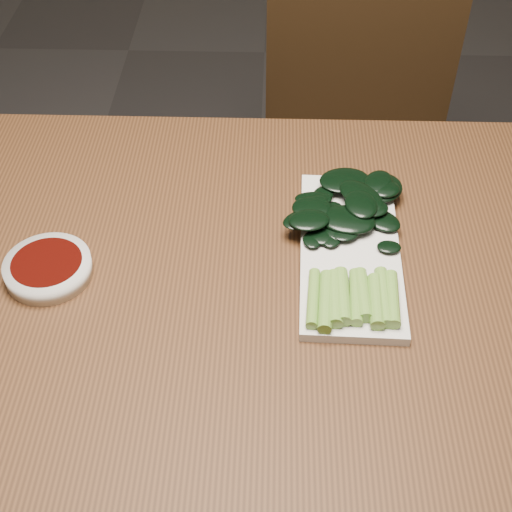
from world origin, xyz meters
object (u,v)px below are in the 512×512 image
Objects in this scene: serving_plate at (350,251)px; table at (238,323)px; chair_far at (353,145)px; sauce_bowl at (48,268)px; gai_lan at (349,231)px.

table is at bearing -155.91° from serving_plate.
chair_far is 7.67× the size of sauce_bowl.
serving_plate is 0.03m from gai_lan.
serving_plate is (-0.07, -0.62, 0.27)m from chair_far.
sauce_bowl is 0.41m from gai_lan.
table is at bearing -149.72° from gai_lan.
serving_plate is at bearing -91.38° from chair_far.
gai_lan is (-0.07, -0.60, 0.29)m from chair_far.
sauce_bowl reaches higher than serving_plate.
chair_far is 0.87m from sauce_bowl.
gai_lan is (0.41, 0.07, 0.01)m from sauce_bowl.
gai_lan reaches higher than serving_plate.
sauce_bowl is at bearing 176.12° from table.
table is 0.18m from serving_plate.
table is 0.20m from gai_lan.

